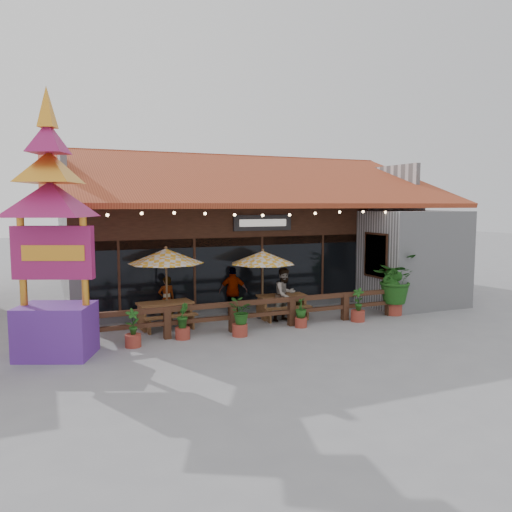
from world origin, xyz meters
name	(u,v)px	position (x,y,z in m)	size (l,w,h in m)	color
ground	(298,321)	(0.00, 0.00, 0.00)	(100.00, 100.00, 0.00)	gray
restaurant_building	(235,241)	(0.26, 6.61, 2.21)	(15.50, 14.73, 6.09)	#B6B7BC
patio_railing	(237,310)	(-2.25, -0.27, 0.61)	(10.00, 2.60, 0.92)	#492B1A
umbrella_left	(166,256)	(-4.15, 1.04, 2.22)	(2.96, 2.96, 2.54)	brown
umbrella_right	(263,258)	(-0.91, 0.85, 2.06)	(2.27, 2.27, 2.36)	brown
picnic_table_left	(165,310)	(-4.26, 0.84, 0.54)	(1.79, 1.58, 0.81)	brown
picnic_table_right	(282,302)	(-0.29, 0.63, 0.53)	(1.73, 1.52, 0.79)	brown
thai_sign_tower	(51,206)	(-7.46, -1.08, 3.80)	(3.47, 3.47, 7.19)	#5E2997
tropical_plant	(394,280)	(3.51, -0.50, 1.23)	(2.06, 2.03, 2.16)	maroon
diner_a	(167,299)	(-4.07, 1.45, 0.77)	(0.56, 0.37, 1.53)	#3C2013
diner_b	(285,294)	(-0.40, 0.18, 0.89)	(0.86, 0.67, 1.77)	#3C2013
diner_c	(233,291)	(-1.67, 1.65, 0.84)	(0.99, 0.41, 1.69)	#3C2013
planter_a	(133,331)	(-5.54, -0.97, 0.44)	(0.43, 0.43, 1.05)	maroon
planter_b	(182,323)	(-4.10, -0.71, 0.47)	(0.42, 0.45, 1.04)	maroon
planter_c	(240,315)	(-2.48, -1.05, 0.62)	(0.85, 0.81, 1.10)	maroon
planter_d	(301,313)	(-0.32, -0.81, 0.45)	(0.50, 0.50, 0.94)	maroon
planter_e	(358,307)	(1.78, -0.84, 0.47)	(0.46, 0.48, 1.12)	maroon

